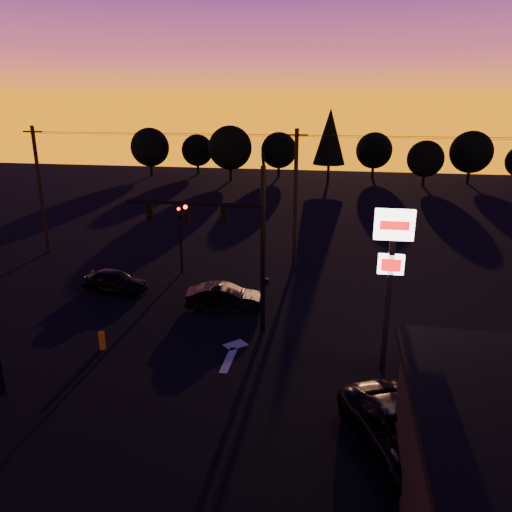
{
  "coord_description": "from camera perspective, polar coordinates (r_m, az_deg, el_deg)",
  "views": [
    {
      "loc": [
        4.97,
        -17.69,
        10.9
      ],
      "look_at": [
        1.0,
        5.0,
        3.5
      ],
      "focal_mm": 35.0,
      "sensor_mm": 36.0,
      "label": 1
    }
  ],
  "objects": [
    {
      "name": "traffic_signal_mast",
      "position": [
        23.05,
        -3.13,
        2.79
      ],
      "size": [
        6.79,
        0.52,
        8.58
      ],
      "color": "black",
      "rests_on": "ground"
    },
    {
      "name": "utility_pole_1",
      "position": [
        32.45,
        4.51,
        6.55
      ],
      "size": [
        1.4,
        0.26,
        9.0
      ],
      "color": "black",
      "rests_on": "ground"
    },
    {
      "name": "suv_parked",
      "position": [
        17.36,
        16.47,
        -18.81
      ],
      "size": [
        4.47,
        5.95,
        1.5
      ],
      "primitive_type": "imported",
      "rotation": [
        0.0,
        0.0,
        0.42
      ],
      "color": "black",
      "rests_on": "ground"
    },
    {
      "name": "tree_1",
      "position": [
        74.11,
        -6.72,
        11.91
      ],
      "size": [
        4.54,
        4.54,
        5.71
      ],
      "color": "black",
      "rests_on": "ground"
    },
    {
      "name": "utility_pole_0",
      "position": [
        38.52,
        -23.42,
        6.93
      ],
      "size": [
        1.4,
        0.26,
        9.0
      ],
      "color": "black",
      "rests_on": "ground"
    },
    {
      "name": "ground",
      "position": [
        21.36,
        -5.09,
        -12.95
      ],
      "size": [
        120.0,
        120.0,
        0.0
      ],
      "primitive_type": "plane",
      "color": "black",
      "rests_on": "ground"
    },
    {
      "name": "car_left",
      "position": [
        30.18,
        -15.86,
        -2.74
      ],
      "size": [
        4.08,
        2.23,
        1.31
      ],
      "primitive_type": "imported",
      "rotation": [
        0.0,
        0.0,
        1.39
      ],
      "color": "black",
      "rests_on": "ground"
    },
    {
      "name": "tree_4",
      "position": [
        66.9,
        8.43,
        13.36
      ],
      "size": [
        4.18,
        4.18,
        9.5
      ],
      "color": "black",
      "rests_on": "ground"
    },
    {
      "name": "secondary_signal",
      "position": [
        31.86,
        -8.67,
        2.99
      ],
      "size": [
        0.3,
        0.31,
        4.35
      ],
      "color": "black",
      "rests_on": "ground"
    },
    {
      "name": "tree_5",
      "position": [
        72.16,
        13.35,
        11.65
      ],
      "size": [
        4.95,
        4.95,
        6.22
      ],
      "color": "black",
      "rests_on": "ground"
    },
    {
      "name": "tree_3",
      "position": [
        70.63,
        2.63,
        11.98
      ],
      "size": [
        4.95,
        4.95,
        6.22
      ],
      "color": "black",
      "rests_on": "ground"
    },
    {
      "name": "tree_0",
      "position": [
        73.18,
        -12.02,
        12.07
      ],
      "size": [
        5.36,
        5.36,
        6.74
      ],
      "color": "black",
      "rests_on": "ground"
    },
    {
      "name": "tree_7",
      "position": [
        70.87,
        23.38,
        10.85
      ],
      "size": [
        5.36,
        5.36,
        6.74
      ],
      "color": "black",
      "rests_on": "ground"
    },
    {
      "name": "power_wires",
      "position": [
        31.91,
        4.69,
        13.56
      ],
      "size": [
        36.0,
        1.22,
        0.07
      ],
      "color": "black",
      "rests_on": "ground"
    },
    {
      "name": "bollard",
      "position": [
        23.79,
        -17.19,
        -9.21
      ],
      "size": [
        0.28,
        0.28,
        0.83
      ],
      "primitive_type": "cylinder",
      "color": "#C07A0B",
      "rests_on": "ground"
    },
    {
      "name": "lane_arrow",
      "position": [
        22.66,
        -2.75,
        -10.95
      ],
      "size": [
        1.2,
        3.1,
        0.01
      ],
      "color": "beige",
      "rests_on": "ground"
    },
    {
      "name": "tree_6",
      "position": [
        66.87,
        18.8,
        10.47
      ],
      "size": [
        4.54,
        4.54,
        5.71
      ],
      "color": "black",
      "rests_on": "ground"
    },
    {
      "name": "pylon_sign",
      "position": [
        20.2,
        15.23,
        -0.07
      ],
      "size": [
        1.5,
        0.28,
        6.8
      ],
      "color": "black",
      "rests_on": "ground"
    },
    {
      "name": "car_mid",
      "position": [
        26.73,
        -3.62,
        -4.72
      ],
      "size": [
        4.2,
        1.81,
        1.35
      ],
      "primitive_type": "imported",
      "rotation": [
        0.0,
        0.0,
        1.67
      ],
      "color": "black",
      "rests_on": "ground"
    },
    {
      "name": "tree_2",
      "position": [
        67.69,
        -2.98,
        12.25
      ],
      "size": [
        5.77,
        5.78,
        7.26
      ],
      "color": "black",
      "rests_on": "ground"
    }
  ]
}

